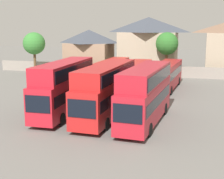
% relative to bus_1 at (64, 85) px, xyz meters
% --- Properties ---
extents(ground, '(140.00, 140.00, 0.00)m').
position_rel_bus_1_xyz_m(ground, '(4.02, 17.56, -2.83)').
color(ground, slate).
extents(depot_boundary_wall, '(56.00, 0.50, 1.80)m').
position_rel_bus_1_xyz_m(depot_boundary_wall, '(4.02, 25.54, -1.93)').
color(depot_boundary_wall, gray).
rests_on(depot_boundary_wall, ground).
extents(bus_1, '(2.76, 10.93, 5.03)m').
position_rel_bus_1_xyz_m(bus_1, '(0.00, 0.00, 0.00)').
color(bus_1, red).
rests_on(bus_1, ground).
extents(bus_2, '(2.92, 11.66, 4.90)m').
position_rel_bus_1_xyz_m(bus_2, '(4.22, -0.03, -0.07)').
color(bus_2, red).
rests_on(bus_2, ground).
extents(bus_3, '(3.11, 11.01, 4.93)m').
position_rel_bus_1_xyz_m(bus_3, '(7.99, -0.73, -0.05)').
color(bus_3, red).
rests_on(bus_3, ground).
extents(bus_4, '(2.76, 11.72, 3.49)m').
position_rel_bus_1_xyz_m(bus_4, '(0.11, 15.51, -0.84)').
color(bus_4, red).
rests_on(bus_4, ground).
extents(bus_5, '(3.24, 10.42, 3.38)m').
position_rel_bus_1_xyz_m(bus_5, '(4.20, 15.19, -0.90)').
color(bus_5, red).
rests_on(bus_5, ground).
extents(bus_6, '(3.08, 11.63, 3.48)m').
position_rel_bus_1_xyz_m(bus_6, '(8.01, 15.14, -0.85)').
color(bus_6, '#AD141D').
rests_on(bus_6, ground).
extents(house_terrace_left, '(8.62, 6.79, 7.50)m').
position_rel_bus_1_xyz_m(house_terrace_left, '(-8.56, 30.84, 1.00)').
color(house_terrace_left, '#9E7A60').
rests_on(house_terrace_left, ground).
extents(house_terrace_centre, '(10.87, 6.85, 9.81)m').
position_rel_bus_1_xyz_m(house_terrace_centre, '(2.53, 32.37, 2.17)').
color(house_terrace_centre, tan).
rests_on(house_terrace_centre, ground).
extents(tree_behind_wall, '(3.79, 3.79, 7.19)m').
position_rel_bus_1_xyz_m(tree_behind_wall, '(-15.56, 22.54, 2.41)').
color(tree_behind_wall, brown).
rests_on(tree_behind_wall, ground).
extents(tree_right_of_lot, '(3.82, 3.82, 7.22)m').
position_rel_bus_1_xyz_m(tree_right_of_lot, '(6.46, 28.04, 2.44)').
color(tree_right_of_lot, brown).
rests_on(tree_right_of_lot, ground).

